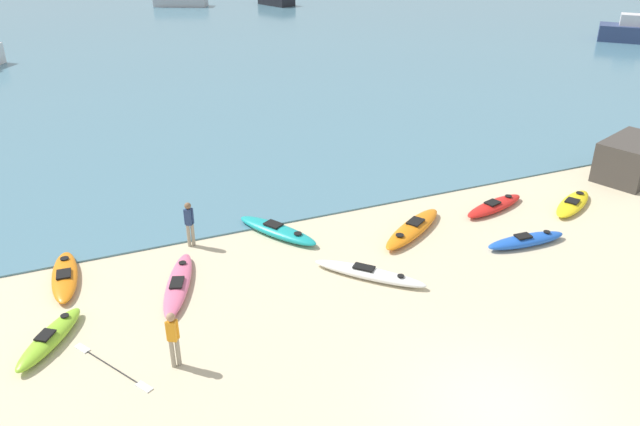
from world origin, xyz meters
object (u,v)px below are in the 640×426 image
at_px(kayak_on_sand_0, 413,228).
at_px(kayak_on_sand_6, 526,240).
at_px(kayak_on_sand_2, 50,338).
at_px(loose_paddle, 112,367).
at_px(shoreline_rock, 632,159).
at_px(person_near_foreground, 173,336).
at_px(person_near_waterline, 189,221).
at_px(moored_boat_3, 636,32).
at_px(kayak_on_sand_4, 573,204).
at_px(kayak_on_sand_7, 369,273).
at_px(kayak_on_sand_5, 277,230).
at_px(kayak_on_sand_8, 65,276).
at_px(kayak_on_sand_1, 178,284).
at_px(moored_boat_0, 181,0).
at_px(kayak_on_sand_3, 494,206).

height_order(kayak_on_sand_0, kayak_on_sand_6, kayak_on_sand_0).
distance_m(kayak_on_sand_2, loose_paddle, 2.01).
height_order(kayak_on_sand_0, shoreline_rock, shoreline_rock).
relative_size(person_near_foreground, person_near_waterline, 0.99).
bearing_deg(moored_boat_3, person_near_foreground, -149.23).
bearing_deg(kayak_on_sand_4, person_near_waterline, 169.25).
bearing_deg(person_near_waterline, kayak_on_sand_7, -41.56).
relative_size(kayak_on_sand_5, loose_paddle, 1.27).
relative_size(kayak_on_sand_8, person_near_foreground, 1.94).
bearing_deg(kayak_on_sand_2, kayak_on_sand_6, -2.14).
bearing_deg(moored_boat_3, kayak_on_sand_0, -147.28).
height_order(kayak_on_sand_0, kayak_on_sand_5, kayak_on_sand_0).
height_order(kayak_on_sand_0, kayak_on_sand_2, kayak_on_sand_2).
bearing_deg(kayak_on_sand_4, kayak_on_sand_2, -176.60).
height_order(kayak_on_sand_1, moored_boat_0, moored_boat_0).
bearing_deg(kayak_on_sand_4, kayak_on_sand_3, 161.20).
bearing_deg(moored_boat_3, kayak_on_sand_5, -152.42).
height_order(kayak_on_sand_4, person_near_foreground, person_near_foreground).
height_order(kayak_on_sand_2, moored_boat_0, moored_boat_0).
bearing_deg(shoreline_rock, kayak_on_sand_8, 178.24).
distance_m(kayak_on_sand_4, kayak_on_sand_7, 9.08).
height_order(kayak_on_sand_1, kayak_on_sand_5, kayak_on_sand_5).
bearing_deg(kayak_on_sand_5, kayak_on_sand_7, -65.19).
xyz_separation_m(kayak_on_sand_7, loose_paddle, (-7.48, -1.17, -0.13)).
bearing_deg(loose_paddle, kayak_on_sand_5, 38.98).
bearing_deg(kayak_on_sand_4, shoreline_rock, 17.40).
distance_m(kayak_on_sand_0, kayak_on_sand_7, 3.23).
bearing_deg(moored_boat_3, kayak_on_sand_7, -146.99).
bearing_deg(kayak_on_sand_1, kayak_on_sand_3, 3.56).
distance_m(person_near_foreground, loose_paddle, 1.77).
xyz_separation_m(kayak_on_sand_1, kayak_on_sand_6, (10.89, -1.81, 0.02)).
distance_m(kayak_on_sand_4, kayak_on_sand_5, 10.83).
xyz_separation_m(kayak_on_sand_0, moored_boat_3, (32.02, 20.58, 0.61)).
bearing_deg(kayak_on_sand_0, kayak_on_sand_5, 158.93).
height_order(kayak_on_sand_4, kayak_on_sand_8, kayak_on_sand_8).
bearing_deg(kayak_on_sand_5, person_near_waterline, 172.21).
relative_size(kayak_on_sand_6, loose_paddle, 1.16).
bearing_deg(kayak_on_sand_4, person_near_foreground, -168.33).
relative_size(kayak_on_sand_0, kayak_on_sand_1, 0.97).
bearing_deg(person_near_waterline, shoreline_rock, -4.22).
relative_size(kayak_on_sand_3, moored_boat_3, 0.54).
bearing_deg(moored_boat_0, kayak_on_sand_1, -101.53).
bearing_deg(shoreline_rock, person_near_waterline, 175.78).
bearing_deg(kayak_on_sand_7, kayak_on_sand_8, 158.34).
relative_size(kayak_on_sand_8, person_near_waterline, 1.92).
xyz_separation_m(moored_boat_3, shoreline_rock, (-21.63, -19.85, 0.01)).
bearing_deg(shoreline_rock, kayak_on_sand_1, -176.75).
xyz_separation_m(person_near_foreground, loose_paddle, (-1.45, 0.54, -0.86)).
relative_size(kayak_on_sand_3, person_near_foreground, 1.94).
xyz_separation_m(kayak_on_sand_0, moored_boat_0, (2.88, 52.65, 0.49)).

